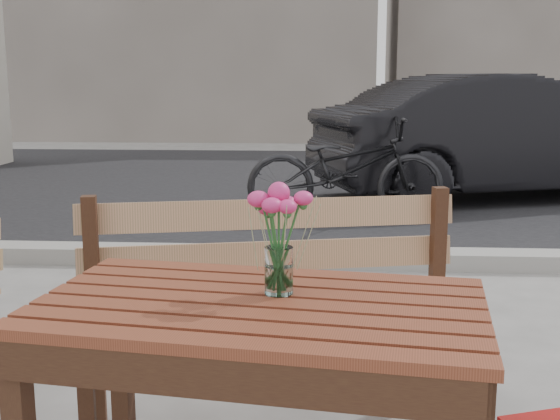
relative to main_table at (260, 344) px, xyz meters
name	(u,v)px	position (x,y,z in m)	size (l,w,h in m)	color
street	(325,209)	(0.18, 5.16, -0.59)	(30.00, 8.12, 0.12)	black
main_table	(260,344)	(0.00, 0.00, 0.00)	(1.29, 0.86, 0.74)	brown
main_bench	(274,284)	(-0.02, 0.76, -0.06)	(1.55, 0.75, 0.92)	#99764F
main_vase	(279,225)	(0.05, 0.07, 0.32)	(0.17, 0.17, 0.31)	white
parked_car	(503,137)	(2.15, 6.16, 0.07)	(1.45, 4.16, 1.37)	black
bicycle	(345,169)	(0.37, 4.78, -0.13)	(0.65, 1.86, 0.98)	black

